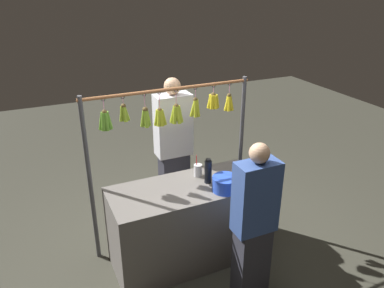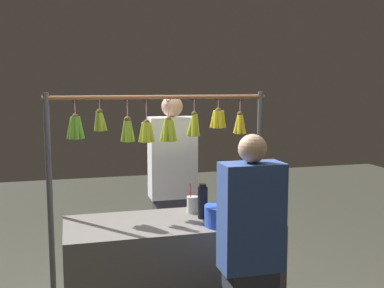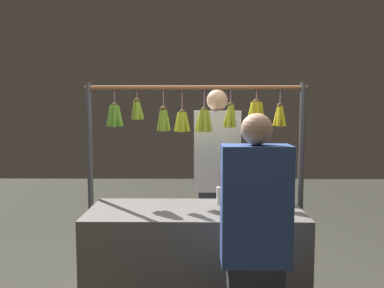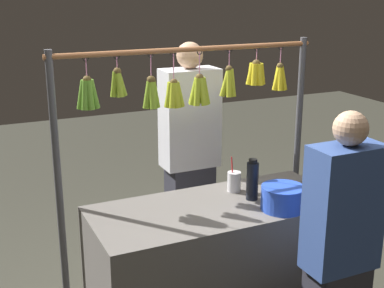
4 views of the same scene
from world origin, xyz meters
name	(u,v)px [view 1 (image 1 of 4)]	position (x,y,z in m)	size (l,w,h in m)	color
ground_plane	(187,257)	(0.00, 0.00, 0.00)	(12.00, 12.00, 0.00)	#3C3B30
market_counter	(187,223)	(0.00, 0.00, 0.43)	(1.51, 0.66, 0.85)	#66605B
display_rack	(170,129)	(0.00, -0.40, 1.32)	(1.75, 0.14, 1.77)	#4C4C51
water_bottle	(208,171)	(-0.23, 0.00, 0.97)	(0.07, 0.07, 0.26)	black
blue_bucket	(225,184)	(-0.32, 0.21, 0.92)	(0.25, 0.25, 0.14)	blue
drink_cup	(198,170)	(-0.20, -0.16, 0.92)	(0.09, 0.09, 0.23)	silver
vendor_person	(174,151)	(-0.19, -0.81, 0.85)	(0.41, 0.22, 1.73)	#2D2D38
customer_person	(254,226)	(-0.32, 0.71, 0.76)	(0.37, 0.20, 1.54)	#2D2D38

